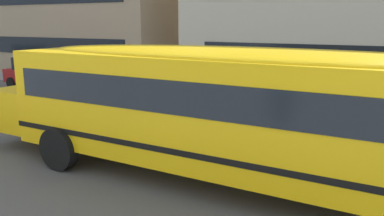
% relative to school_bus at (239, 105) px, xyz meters
% --- Properties ---
extents(ground_plane, '(400.00, 400.00, 0.00)m').
position_rel_school_bus_xyz_m(ground_plane, '(-0.79, 1.45, -1.76)').
color(ground_plane, '#54514F').
extents(sidewalk_far, '(120.00, 3.00, 0.01)m').
position_rel_school_bus_xyz_m(sidewalk_far, '(-0.79, 9.53, -1.76)').
color(sidewalk_far, gray).
rests_on(sidewalk_far, ground_plane).
extents(lane_centreline, '(110.00, 0.16, 0.01)m').
position_rel_school_bus_xyz_m(lane_centreline, '(-0.79, 1.45, -1.76)').
color(lane_centreline, silver).
rests_on(lane_centreline, ground_plane).
extents(school_bus, '(13.33, 3.35, 2.97)m').
position_rel_school_bus_xyz_m(school_bus, '(0.00, 0.00, 0.00)').
color(school_bus, yellow).
rests_on(school_bus, ground_plane).
extents(parked_car_red_by_lamppost, '(3.95, 1.98, 1.64)m').
position_rel_school_bus_xyz_m(parked_car_red_by_lamppost, '(-14.10, 7.00, -0.92)').
color(parked_car_red_by_lamppost, maroon).
rests_on(parked_car_red_by_lamppost, ground_plane).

